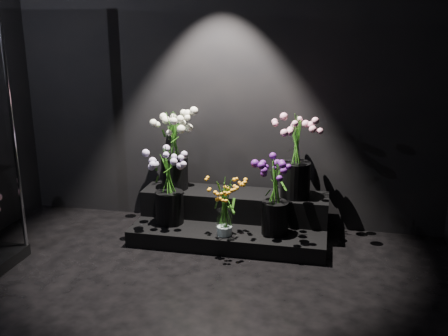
% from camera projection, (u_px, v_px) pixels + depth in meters
% --- Properties ---
extents(wall_back, '(4.00, 0.00, 4.00)m').
position_uv_depth(wall_back, '(226.00, 75.00, 4.50)').
color(wall_back, black).
rests_on(wall_back, floor).
extents(display_riser, '(1.69, 0.75, 0.38)m').
position_uv_depth(display_riser, '(232.00, 219.00, 4.50)').
color(display_riser, black).
rests_on(display_riser, floor).
extents(bouquet_orange_bells, '(0.27, 0.27, 0.50)m').
position_uv_depth(bouquet_orange_bells, '(224.00, 206.00, 4.11)').
color(bouquet_orange_bells, white).
rests_on(bouquet_orange_bells, display_riser).
extents(bouquet_lilac, '(0.47, 0.47, 0.69)m').
position_uv_depth(bouquet_lilac, '(169.00, 180.00, 4.34)').
color(bouquet_lilac, black).
rests_on(bouquet_lilac, display_riser).
extents(bouquet_purple, '(0.36, 0.36, 0.65)m').
position_uv_depth(bouquet_purple, '(276.00, 192.00, 4.12)').
color(bouquet_purple, black).
rests_on(bouquet_purple, display_riser).
extents(bouquet_cream_roses, '(0.40, 0.40, 0.71)m').
position_uv_depth(bouquet_cream_roses, '(174.00, 146.00, 4.53)').
color(bouquet_cream_roses, black).
rests_on(bouquet_cream_roses, display_riser).
extents(bouquet_pink_roses, '(0.48, 0.48, 0.75)m').
position_uv_depth(bouquet_pink_roses, '(296.00, 150.00, 4.30)').
color(bouquet_pink_roses, black).
rests_on(bouquet_pink_roses, display_riser).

